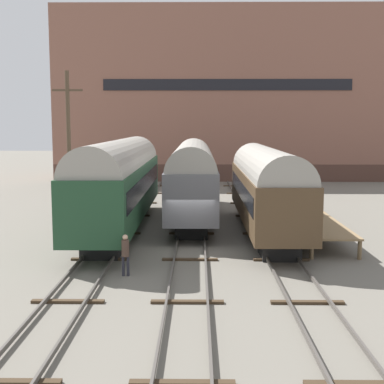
% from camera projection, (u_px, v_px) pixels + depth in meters
% --- Properties ---
extents(ground_plane, '(200.00, 200.00, 0.00)m').
position_uv_depth(ground_plane, '(191.00, 246.00, 27.90)').
color(ground_plane, '#6B665B').
extents(track_left, '(2.60, 60.00, 0.26)m').
position_uv_depth(track_left, '(110.00, 243.00, 27.94)').
color(track_left, '#4C4742').
rests_on(track_left, ground).
extents(track_middle, '(2.60, 60.00, 0.26)m').
position_uv_depth(track_middle, '(191.00, 243.00, 27.89)').
color(track_middle, '#4C4742').
rests_on(track_middle, ground).
extents(track_right, '(2.60, 60.00, 0.26)m').
position_uv_depth(track_right, '(272.00, 243.00, 27.83)').
color(track_right, '#4C4742').
rests_on(track_right, ground).
extents(train_car_brown, '(2.94, 15.61, 5.01)m').
position_uv_depth(train_car_brown, '(266.00, 186.00, 30.41)').
color(train_car_brown, black).
rests_on(train_car_brown, ground).
extents(train_car_green, '(3.08, 18.64, 5.41)m').
position_uv_depth(train_car_green, '(120.00, 179.00, 31.64)').
color(train_car_green, black).
rests_on(train_car_green, ground).
extents(train_car_grey, '(2.97, 17.09, 5.18)m').
position_uv_depth(train_car_grey, '(193.00, 175.00, 35.57)').
color(train_car_grey, black).
rests_on(train_car_grey, ground).
extents(station_platform, '(2.55, 11.53, 1.00)m').
position_uv_depth(station_platform, '(311.00, 219.00, 30.61)').
color(station_platform, '#8C704C').
rests_on(station_platform, ground).
extents(bench, '(1.40, 0.40, 0.91)m').
position_uv_depth(bench, '(309.00, 207.00, 31.41)').
color(bench, brown).
rests_on(bench, station_platform).
extents(person_worker, '(0.32, 0.32, 1.77)m').
position_uv_depth(person_worker, '(125.00, 251.00, 22.26)').
color(person_worker, '#282833').
rests_on(person_worker, ground).
extents(utility_pole, '(1.80, 0.24, 9.44)m').
position_uv_depth(utility_pole, '(69.00, 148.00, 31.91)').
color(utility_pole, '#473828').
rests_on(utility_pole, ground).
extents(warehouse_building, '(38.31, 10.36, 19.16)m').
position_uv_depth(warehouse_building, '(225.00, 96.00, 62.78)').
color(warehouse_building, '#4F342A').
rests_on(warehouse_building, ground).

